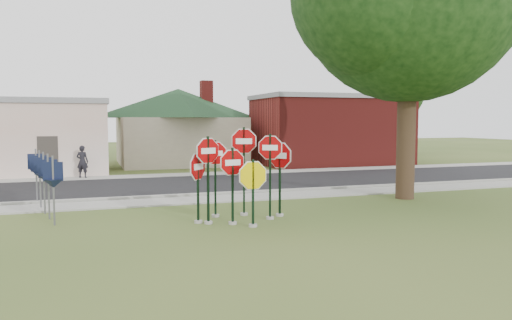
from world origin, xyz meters
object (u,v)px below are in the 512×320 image
object	(u,v)px
stop_sign_center	(233,176)
pedestrian	(82,162)
stop_sign_left	(208,167)
stop_sign_yellow	(253,185)

from	to	relation	value
stop_sign_center	pedestrian	bearing A→B (deg)	107.40
stop_sign_left	stop_sign_center	bearing A→B (deg)	-24.99
stop_sign_left	stop_sign_yellow	bearing A→B (deg)	-36.71
pedestrian	stop_sign_left	bearing A→B (deg)	128.25
stop_sign_left	pedestrian	xyz separation A→B (m)	(-3.55, 13.10, -0.75)
pedestrian	stop_sign_center	bearing A→B (deg)	130.48
stop_sign_left	pedestrian	size ratio (longest dim) A/B	1.59
stop_sign_yellow	pedestrian	size ratio (longest dim) A/B	1.22
stop_sign_center	stop_sign_yellow	size ratio (longest dim) A/B	1.14
stop_sign_yellow	pedestrian	bearing A→B (deg)	108.47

